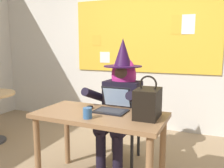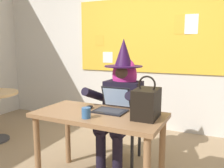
# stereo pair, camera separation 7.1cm
# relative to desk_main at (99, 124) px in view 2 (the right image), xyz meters

# --- Properties ---
(wall_back_bulletin) EXTENTS (5.82, 2.07, 2.95)m
(wall_back_bulletin) POSITION_rel_desk_main_xyz_m (-0.07, 1.88, 0.86)
(wall_back_bulletin) COLOR silver
(wall_back_bulletin) RESTS_ON ground
(desk_main) EXTENTS (1.26, 0.66, 0.74)m
(desk_main) POSITION_rel_desk_main_xyz_m (0.00, 0.00, 0.00)
(desk_main) COLOR #8E6642
(desk_main) RESTS_ON ground
(chair_at_desk) EXTENTS (0.44, 0.44, 0.90)m
(chair_at_desk) POSITION_rel_desk_main_xyz_m (0.01, 0.67, -0.13)
(chair_at_desk) COLOR black
(chair_at_desk) RESTS_ON ground
(person_costumed) EXTENTS (0.61, 0.69, 1.46)m
(person_costumed) POSITION_rel_desk_main_xyz_m (0.01, 0.55, 0.17)
(person_costumed) COLOR black
(person_costumed) RESTS_ON ground
(laptop) EXTENTS (0.32, 0.31, 0.23)m
(laptop) POSITION_rel_desk_main_xyz_m (0.08, 0.14, 0.16)
(laptop) COLOR black
(laptop) RESTS_ON desk_main
(computer_mouse) EXTENTS (0.07, 0.11, 0.03)m
(computer_mouse) POSITION_rel_desk_main_xyz_m (-0.16, 0.10, 0.13)
(computer_mouse) COLOR black
(computer_mouse) RESTS_ON desk_main
(handbag) EXTENTS (0.20, 0.30, 0.38)m
(handbag) POSITION_rel_desk_main_xyz_m (0.45, 0.04, 0.25)
(handbag) COLOR black
(handbag) RESTS_ON desk_main
(coffee_mug) EXTENTS (0.08, 0.08, 0.09)m
(coffee_mug) POSITION_rel_desk_main_xyz_m (-0.03, -0.18, 0.16)
(coffee_mug) COLOR #336099
(coffee_mug) RESTS_ON desk_main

